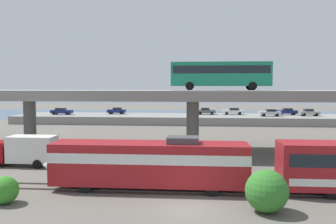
{
  "coord_description": "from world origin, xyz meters",
  "views": [
    {
      "loc": [
        0.68,
        -23.3,
        8.06
      ],
      "look_at": [
        -2.99,
        19.98,
        4.91
      ],
      "focal_mm": 38.5,
      "sensor_mm": 36.0,
      "label": 1
    }
  ],
  "objects": [
    {
      "name": "service_truck_west",
      "position": [
        -16.85,
        11.24,
        1.64
      ],
      "size": [
        6.8,
        2.46,
        3.04
      ],
      "rotation": [
        0.0,
        0.0,
        3.14
      ],
      "color": "maroon",
      "rests_on": "ground_plane"
    },
    {
      "name": "parked_car_3",
      "position": [
        24.21,
        55.35,
        2.45
      ],
      "size": [
        4.13,
        1.86,
        1.5
      ],
      "color": "#9E998C",
      "rests_on": "pier_parking_lot"
    },
    {
      "name": "train_locomotive",
      "position": [
        -3.83,
        4.0,
        2.19
      ],
      "size": [
        16.19,
        3.04,
        4.18
      ],
      "rotation": [
        0.0,
        0.0,
        3.14
      ],
      "color": "maroon",
      "rests_on": "ground_plane"
    },
    {
      "name": "rail_strip_far",
      "position": [
        0.0,
        4.74,
        0.06
      ],
      "size": [
        110.0,
        0.12,
        0.12
      ],
      "primitive_type": "cube",
      "color": "#59544C",
      "rests_on": "ground_plane"
    },
    {
      "name": "ground_plane",
      "position": [
        0.0,
        0.0,
        0.0
      ],
      "size": [
        260.0,
        260.0,
        0.0
      ],
      "primitive_type": "plane",
      "color": "#605B54"
    },
    {
      "name": "parked_car_1",
      "position": [
        8.39,
        57.43,
        2.46
      ],
      "size": [
        4.55,
        1.87,
        1.5
      ],
      "rotation": [
        0.0,
        0.0,
        3.14
      ],
      "color": "silver",
      "rests_on": "pier_parking_lot"
    },
    {
      "name": "parked_car_4",
      "position": [
        -29.67,
        54.16,
        2.46
      ],
      "size": [
        4.7,
        1.85,
        1.5
      ],
      "color": "navy",
      "rests_on": "pier_parking_lot"
    },
    {
      "name": "pier_parking_lot",
      "position": [
        0.0,
        55.0,
        0.84
      ],
      "size": [
        78.27,
        12.55,
        1.68
      ],
      "primitive_type": "cube",
      "color": "gray",
      "rests_on": "ground_plane"
    },
    {
      "name": "parked_car_5",
      "position": [
        20.09,
        57.66,
        2.46
      ],
      "size": [
        4.48,
        1.85,
        1.5
      ],
      "rotation": [
        0.0,
        0.0,
        3.14
      ],
      "color": "navy",
      "rests_on": "pier_parking_lot"
    },
    {
      "name": "rail_strip_near",
      "position": [
        0.0,
        3.26,
        0.06
      ],
      "size": [
        110.0,
        0.12,
        0.12
      ],
      "primitive_type": "cube",
      "color": "#59544C",
      "rests_on": "ground_plane"
    },
    {
      "name": "shrub_left",
      "position": [
        -12.51,
        -0.19,
        0.95
      ],
      "size": [
        1.91,
        1.91,
        1.91
      ],
      "primitive_type": "sphere",
      "color": "#348226",
      "rests_on": "ground_plane"
    },
    {
      "name": "harbor_water",
      "position": [
        0.0,
        78.0,
        0.0
      ],
      "size": [
        140.0,
        36.0,
        0.01
      ],
      "primitive_type": "cube",
      "color": "#385B7A",
      "rests_on": "ground_plane"
    },
    {
      "name": "parked_car_2",
      "position": [
        15.73,
        53.7,
        2.45
      ],
      "size": [
        4.38,
        1.87,
        1.5
      ],
      "rotation": [
        0.0,
        0.0,
        3.14
      ],
      "color": "#B7B7BC",
      "rests_on": "pier_parking_lot"
    },
    {
      "name": "parked_car_0",
      "position": [
        2.36,
        57.37,
        2.45
      ],
      "size": [
        4.14,
        1.96,
        1.5
      ],
      "color": "#515459",
      "rests_on": "pier_parking_lot"
    },
    {
      "name": "highway_overpass",
      "position": [
        0.0,
        20.0,
        6.76
      ],
      "size": [
        96.0,
        11.22,
        7.54
      ],
      "color": "gray",
      "rests_on": "ground_plane"
    },
    {
      "name": "parked_car_6",
      "position": [
        -17.85,
        57.02,
        2.45
      ],
      "size": [
        4.07,
        1.91,
        1.5
      ],
      "rotation": [
        0.0,
        0.0,
        3.14
      ],
      "color": "navy",
      "rests_on": "pier_parking_lot"
    },
    {
      "name": "transit_bus_on_overpass",
      "position": [
        3.35,
        21.19,
        9.6
      ],
      "size": [
        12.0,
        2.68,
        3.4
      ],
      "color": "#197A56",
      "rests_on": "highway_overpass"
    },
    {
      "name": "shrub_right",
      "position": [
        5.05,
        -0.37,
        1.37
      ],
      "size": [
        2.75,
        2.75,
        2.75
      ],
      "primitive_type": "sphere",
      "color": "#307328",
      "rests_on": "ground_plane"
    }
  ]
}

